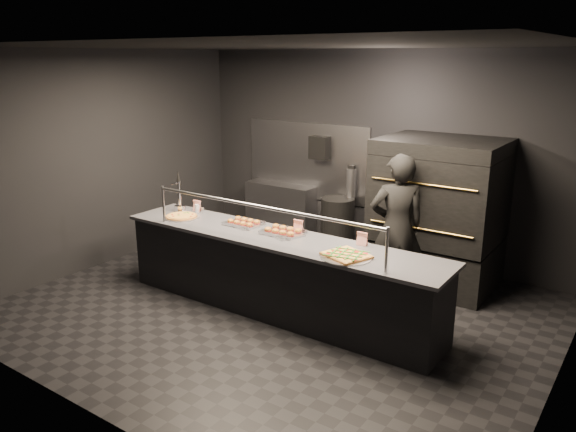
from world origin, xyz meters
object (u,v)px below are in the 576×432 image
object	(u,v)px
pizza_oven	(438,212)
service_counter	(277,274)
towel_dispenser	(320,148)
worker	(397,228)
beer_tap	(180,200)
slider_tray_b	(283,231)
prep_shelf	(280,211)
trash_bin	(337,225)
fire_extinguisher	(351,183)
slider_tray_a	(244,223)
round_pizza	(182,216)
square_pizza	(346,256)

from	to	relation	value
pizza_oven	service_counter	bearing A→B (deg)	-122.27
towel_dispenser	worker	world-z (taller)	worker
beer_tap	service_counter	bearing A→B (deg)	-4.99
slider_tray_b	prep_shelf	bearing A→B (deg)	126.15
trash_bin	worker	size ratio (longest dim) A/B	0.47
prep_shelf	fire_extinguisher	xyz separation A→B (m)	(1.25, 0.08, 0.61)
service_counter	beer_tap	world-z (taller)	beer_tap
fire_extinguisher	slider_tray_b	world-z (taller)	fire_extinguisher
prep_shelf	towel_dispenser	size ratio (longest dim) A/B	3.43
slider_tray_a	fire_extinguisher	bearing A→B (deg)	83.65
beer_tap	prep_shelf	bearing A→B (deg)	87.88
prep_shelf	pizza_oven	bearing A→B (deg)	-8.54
service_counter	worker	world-z (taller)	worker
service_counter	round_pizza	distance (m)	1.53
square_pizza	prep_shelf	bearing A→B (deg)	136.38
slider_tray_b	square_pizza	xyz separation A→B (m)	(0.99, -0.28, -0.01)
beer_tap	trash_bin	bearing A→B (deg)	59.38
service_counter	beer_tap	size ratio (longest dim) A/B	7.45
pizza_oven	fire_extinguisher	distance (m)	1.63
pizza_oven	prep_shelf	bearing A→B (deg)	171.46
pizza_oven	fire_extinguisher	size ratio (longest dim) A/B	3.78
prep_shelf	beer_tap	distance (m)	2.26
service_counter	fire_extinguisher	size ratio (longest dim) A/B	8.12
round_pizza	trash_bin	distance (m)	2.52
beer_tap	round_pizza	distance (m)	0.34
fire_extinguisher	worker	world-z (taller)	worker
fire_extinguisher	trash_bin	xyz separation A→B (m)	(-0.11, -0.19, -0.64)
service_counter	fire_extinguisher	distance (m)	2.50
towel_dispenser	fire_extinguisher	distance (m)	0.74
pizza_oven	square_pizza	bearing A→B (deg)	-95.80
towel_dispenser	round_pizza	bearing A→B (deg)	-102.67
slider_tray_a	service_counter	bearing A→B (deg)	-14.08
worker	fire_extinguisher	bearing A→B (deg)	-80.91
slider_tray_a	trash_bin	size ratio (longest dim) A/B	0.58
towel_dispenser	pizza_oven	bearing A→B (deg)	-13.14
service_counter	round_pizza	size ratio (longest dim) A/B	9.07
fire_extinguisher	slider_tray_a	world-z (taller)	fire_extinguisher
prep_shelf	towel_dispenser	world-z (taller)	towel_dispenser
trash_bin	round_pizza	bearing A→B (deg)	-113.62
beer_tap	slider_tray_a	distance (m)	1.09
prep_shelf	slider_tray_b	size ratio (longest dim) A/B	2.18
fire_extinguisher	slider_tray_a	bearing A→B (deg)	-96.35
prep_shelf	trash_bin	world-z (taller)	prep_shelf
prep_shelf	worker	world-z (taller)	worker
prep_shelf	beer_tap	world-z (taller)	beer_tap
square_pizza	worker	bearing A→B (deg)	90.75
towel_dispenser	square_pizza	xyz separation A→B (m)	(1.89, -2.54, -0.61)
beer_tap	slider_tray_b	xyz separation A→B (m)	(1.68, -0.02, -0.13)
pizza_oven	worker	xyz separation A→B (m)	(-0.22, -0.78, -0.06)
service_counter	prep_shelf	distance (m)	2.82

